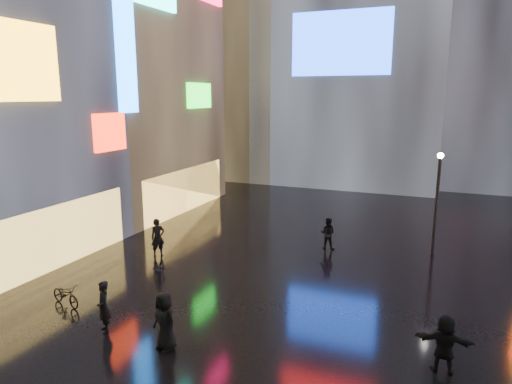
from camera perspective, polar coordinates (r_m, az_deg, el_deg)
The scene contains 11 objects.
ground at distance 22.84m, azimuth 7.78°, elevation -8.45°, with size 140.00×140.00×0.00m, color black.
building_left_far at distance 34.31m, azimuth -16.64°, elevation 16.61°, with size 10.28×12.00×22.00m.
tower_flank_left at distance 47.17m, azimuth -1.88°, elevation 18.16°, with size 10.00×10.00×26.00m, color black.
lamp_far at distance 24.39m, azimuth 21.68°, elevation -0.67°, with size 0.30×0.30×5.20m.
pedestrian_4 at distance 15.25m, azimuth -11.31°, elevation -15.50°, with size 0.93×0.61×1.91m, color black.
pedestrian_5 at distance 14.92m, azimuth 22.51°, elevation -17.15°, with size 1.65×0.53×1.78m, color black.
pedestrian_6 at distance 23.46m, azimuth -12.17°, elevation -5.58°, with size 0.70×0.46×1.91m, color black.
pedestrian_7 at distance 24.31m, azimuth 8.95°, elevation -5.13°, with size 0.81×0.63×1.67m, color black.
umbrella_2 at distance 14.65m, azimuth -11.55°, elevation -10.53°, with size 1.03×1.05×0.95m, color black.
bicycle at distance 19.39m, azimuth -22.69°, elevation -11.75°, with size 0.57×1.64×0.86m, color black.
pedestrian_8 at distance 16.75m, azimuth -18.51°, elevation -13.47°, with size 0.66×0.43×1.81m, color black.
Camera 1 is at (5.28, -0.76, 7.93)m, focal length 32.00 mm.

